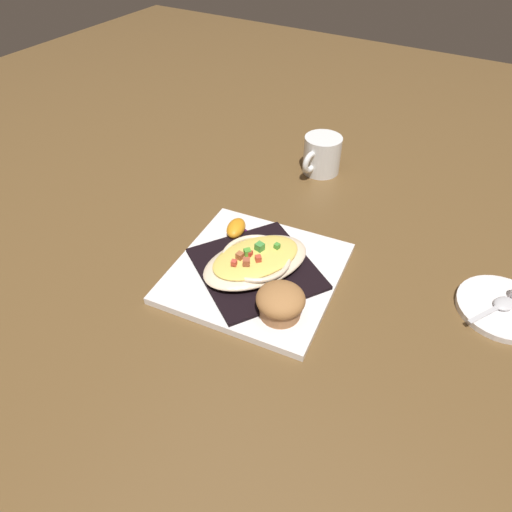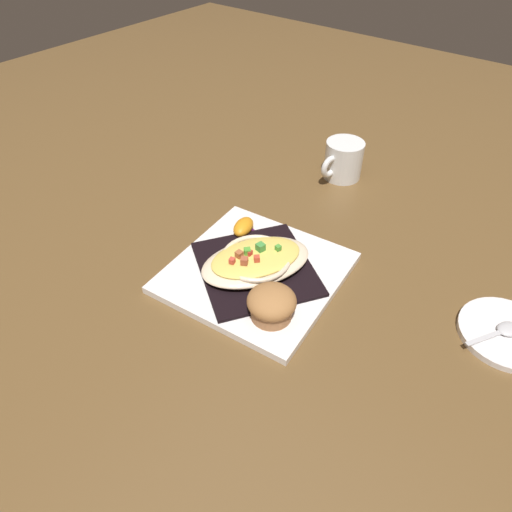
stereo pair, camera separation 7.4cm
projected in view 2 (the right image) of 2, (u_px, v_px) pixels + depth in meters
ground_plane at (256, 275)px, 0.77m from camera, size 2.60×2.60×0.00m
square_plate at (256, 272)px, 0.76m from camera, size 0.29×0.29×0.01m
folded_napkin at (256, 268)px, 0.76m from camera, size 0.25×0.25×0.01m
gratin_dish at (256, 260)px, 0.75m from camera, size 0.18×0.21×0.04m
muffin at (272, 304)px, 0.67m from camera, size 0.07×0.07×0.05m
orange_garnish at (244, 228)px, 0.83m from camera, size 0.06×0.06×0.02m
coffee_mug at (343, 162)px, 0.98m from camera, size 0.08×0.11×0.08m
creamer_saucer at (506, 333)px, 0.67m from camera, size 0.14×0.14×0.01m
spoon at (506, 330)px, 0.66m from camera, size 0.06×0.09×0.01m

